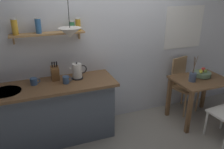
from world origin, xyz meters
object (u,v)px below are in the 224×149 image
at_px(pendant_lamp, 70,32).
at_px(dining_table, 199,87).
at_px(coffee_mug_spare, 66,80).
at_px(fruit_bowl, 202,74).
at_px(electric_kettle, 77,71).
at_px(dining_chair_far, 182,82).
at_px(knife_block, 55,73).
at_px(coffee_mug_by_sink, 34,81).
at_px(twig_vase, 193,77).

bearing_deg(pendant_lamp, dining_table, -5.60).
bearing_deg(pendant_lamp, coffee_mug_spare, 154.03).
distance_m(fruit_bowl, electric_kettle, 2.06).
distance_m(dining_chair_far, pendant_lamp, 2.27).
xyz_separation_m(knife_block, pendant_lamp, (0.21, -0.20, 0.59)).
height_order(fruit_bowl, knife_block, knife_block).
bearing_deg(fruit_bowl, pendant_lamp, 176.72).
bearing_deg(dining_table, knife_block, 169.91).
bearing_deg(coffee_mug_by_sink, dining_table, -7.85).
distance_m(dining_chair_far, coffee_mug_by_sink, 2.53).
xyz_separation_m(electric_kettle, pendant_lamp, (-0.09, -0.15, 0.59)).
distance_m(electric_kettle, coffee_mug_by_sink, 0.60).
bearing_deg(pendant_lamp, dining_chair_far, 5.53).
bearing_deg(pendant_lamp, knife_block, 136.96).
xyz_separation_m(dining_table, fruit_bowl, (0.09, 0.08, 0.20)).
height_order(dining_table, electric_kettle, electric_kettle).
bearing_deg(knife_block, twig_vase, -11.58).
relative_size(dining_table, coffee_mug_spare, 6.85).
xyz_separation_m(twig_vase, electric_kettle, (-1.75, 0.37, 0.20)).
bearing_deg(coffee_mug_spare, pendant_lamp, -25.97).
relative_size(dining_table, pendant_lamp, 1.80).
height_order(twig_vase, pendant_lamp, pendant_lamp).
bearing_deg(coffee_mug_by_sink, electric_kettle, 0.30).
relative_size(dining_table, coffee_mug_by_sink, 6.51).
distance_m(dining_chair_far, fruit_bowl, 0.43).
height_order(dining_chair_far, electric_kettle, electric_kettle).
bearing_deg(knife_block, fruit_bowl, -7.85).
bearing_deg(dining_chair_far, dining_table, -84.02).
height_order(electric_kettle, coffee_mug_spare, electric_kettle).
bearing_deg(dining_chair_far, electric_kettle, -178.82).
relative_size(electric_kettle, pendant_lamp, 0.52).
xyz_separation_m(dining_chair_far, twig_vase, (-0.15, -0.41, 0.28)).
height_order(fruit_bowl, coffee_mug_by_sink, coffee_mug_by_sink).
relative_size(knife_block, pendant_lamp, 0.59).
relative_size(electric_kettle, coffee_mug_spare, 1.98).
relative_size(knife_block, coffee_mug_by_sink, 2.14).
relative_size(fruit_bowl, electric_kettle, 1.11).
relative_size(dining_table, twig_vase, 2.07).
bearing_deg(dining_chair_far, fruit_bowl, -67.60).
relative_size(dining_chair_far, coffee_mug_spare, 7.71).
relative_size(knife_block, coffee_mug_spare, 2.25).
distance_m(twig_vase, coffee_mug_by_sink, 2.38).
distance_m(knife_block, pendant_lamp, 0.66).
bearing_deg(dining_table, coffee_mug_by_sink, 172.15).
bearing_deg(electric_kettle, dining_table, -10.32).
height_order(knife_block, coffee_mug_spare, knife_block).
xyz_separation_m(electric_kettle, coffee_mug_by_sink, (-0.60, -0.00, -0.06)).
distance_m(dining_chair_far, coffee_mug_spare, 2.13).
height_order(dining_chair_far, fruit_bowl, dining_chair_far).
relative_size(fruit_bowl, twig_vase, 0.66).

